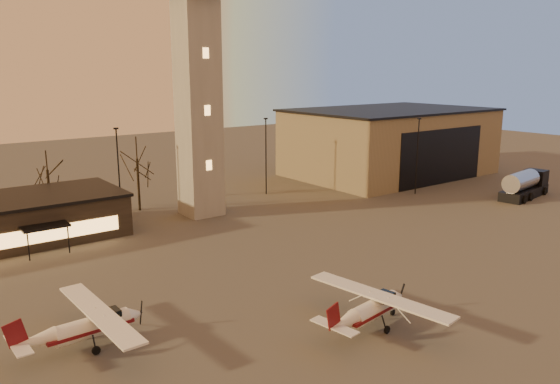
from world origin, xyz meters
The scene contains 8 objects.
ground centered at (0.00, 0.00, 0.00)m, with size 220.00×220.00×0.00m, color #403D3B.
control_tower centered at (0.00, 30.00, 16.33)m, with size 6.80×6.80×32.60m.
hangar centered at (36.00, 33.98, 5.15)m, with size 30.60×20.60×10.30m.
light_poles centered at (0.50, 31.00, 5.41)m, with size 58.50×12.25×10.14m.
tree_row centered at (-13.70, 39.16, 5.94)m, with size 37.20×9.20×8.80m.
cessna_front centered at (-4.66, -1.55, 1.00)m, with size 8.45×10.64×2.92m.
cessna_rear centered at (-20.11, 6.89, 1.00)m, with size 8.40×10.62×2.93m.
fuel_truck centered at (37.71, 12.18, 1.40)m, with size 9.85×4.21×3.55m.
Camera 1 is at (-29.37, -24.05, 16.36)m, focal length 35.00 mm.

